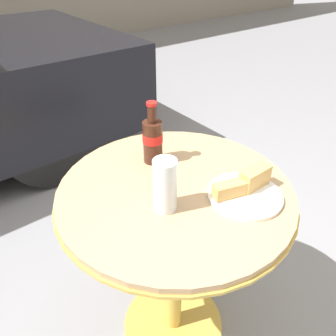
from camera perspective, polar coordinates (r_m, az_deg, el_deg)
The scene contains 5 objects.
ground_plane at distance 1.54m, azimuth 0.90°, elevation -25.49°, with size 30.00×30.00×0.00m, color gray.
bistro_table at distance 1.09m, azimuth 1.16°, elevation -10.57°, with size 0.72×0.72×0.74m.
cola_bottle_left at distance 1.06m, azimuth -2.70°, elevation 5.04°, with size 0.07×0.07×0.21m.
drinking_glass at distance 0.86m, azimuth -0.51°, elevation -3.40°, with size 0.06×0.06×0.15m.
lunch_plate_near at distance 0.96m, azimuth 13.25°, elevation -3.71°, with size 0.21×0.21×0.07m.
Camera 1 is at (-0.50, -0.59, 1.33)m, focal length 35.00 mm.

